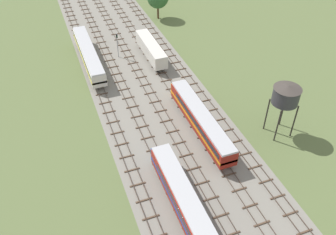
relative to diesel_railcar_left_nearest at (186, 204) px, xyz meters
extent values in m
plane|color=#5B6B3D|center=(4.44, 34.94, -2.60)|extent=(480.00, 480.00, 0.00)
cube|color=gray|center=(4.44, 34.94, -2.59)|extent=(21.76, 176.00, 0.01)
cube|color=#47382D|center=(-5.16, 35.94, -2.38)|extent=(0.07, 126.00, 0.15)
cube|color=#47382D|center=(-3.72, 35.94, -2.38)|extent=(0.07, 126.00, 0.15)
cube|color=brown|center=(-4.44, 1.44, -2.53)|extent=(2.40, 0.22, 0.14)
cube|color=brown|center=(-4.44, 4.44, -2.53)|extent=(2.40, 0.22, 0.14)
cube|color=brown|center=(-4.44, 7.44, -2.53)|extent=(2.40, 0.22, 0.14)
cube|color=brown|center=(-4.44, 10.44, -2.53)|extent=(2.40, 0.22, 0.14)
cube|color=brown|center=(-4.44, 13.44, -2.53)|extent=(2.40, 0.22, 0.14)
cube|color=brown|center=(-4.44, 16.44, -2.53)|extent=(2.40, 0.22, 0.14)
cube|color=brown|center=(-4.44, 19.44, -2.53)|extent=(2.40, 0.22, 0.14)
cube|color=brown|center=(-4.44, 22.44, -2.53)|extent=(2.40, 0.22, 0.14)
cube|color=brown|center=(-4.44, 25.44, -2.53)|extent=(2.40, 0.22, 0.14)
cube|color=brown|center=(-4.44, 28.44, -2.53)|extent=(2.40, 0.22, 0.14)
cube|color=brown|center=(-4.44, 31.44, -2.53)|extent=(2.40, 0.22, 0.14)
cube|color=brown|center=(-4.44, 34.44, -2.53)|extent=(2.40, 0.22, 0.14)
cube|color=brown|center=(-4.44, 37.44, -2.53)|extent=(2.40, 0.22, 0.14)
cube|color=brown|center=(-4.44, 40.44, -2.53)|extent=(2.40, 0.22, 0.14)
cube|color=brown|center=(-4.44, 43.44, -2.53)|extent=(2.40, 0.22, 0.14)
cube|color=brown|center=(-4.44, 46.44, -2.53)|extent=(2.40, 0.22, 0.14)
cube|color=brown|center=(-4.44, 49.44, -2.53)|extent=(2.40, 0.22, 0.14)
cube|color=brown|center=(-4.44, 52.44, -2.53)|extent=(2.40, 0.22, 0.14)
cube|color=brown|center=(-4.44, 55.44, -2.53)|extent=(2.40, 0.22, 0.14)
cube|color=brown|center=(-4.44, 58.44, -2.53)|extent=(2.40, 0.22, 0.14)
cube|color=brown|center=(-4.44, 61.44, -2.53)|extent=(2.40, 0.22, 0.14)
cube|color=brown|center=(-4.44, 64.44, -2.53)|extent=(2.40, 0.22, 0.14)
cube|color=brown|center=(-4.44, 67.44, -2.53)|extent=(2.40, 0.22, 0.14)
cube|color=brown|center=(-4.44, 70.44, -2.53)|extent=(2.40, 0.22, 0.14)
cube|color=brown|center=(-4.44, 73.44, -2.53)|extent=(2.40, 0.22, 0.14)
cube|color=brown|center=(-4.44, 76.44, -2.53)|extent=(2.40, 0.22, 0.14)
cube|color=brown|center=(-4.44, 79.44, -2.53)|extent=(2.40, 0.22, 0.14)
cube|color=brown|center=(-4.44, 82.44, -2.53)|extent=(2.40, 0.22, 0.14)
cube|color=#47382D|center=(-0.72, 35.94, -2.38)|extent=(0.07, 126.00, 0.15)
cube|color=#47382D|center=(0.72, 35.94, -2.38)|extent=(0.07, 126.00, 0.15)
cube|color=brown|center=(0.00, -1.56, -2.53)|extent=(2.40, 0.22, 0.14)
cube|color=brown|center=(0.00, 1.44, -2.53)|extent=(2.40, 0.22, 0.14)
cube|color=brown|center=(0.00, 4.44, -2.53)|extent=(2.40, 0.22, 0.14)
cube|color=brown|center=(0.00, 7.44, -2.53)|extent=(2.40, 0.22, 0.14)
cube|color=brown|center=(0.00, 10.44, -2.53)|extent=(2.40, 0.22, 0.14)
cube|color=brown|center=(0.00, 13.44, -2.53)|extent=(2.40, 0.22, 0.14)
cube|color=brown|center=(0.00, 16.44, -2.53)|extent=(2.40, 0.22, 0.14)
cube|color=brown|center=(0.00, 19.44, -2.53)|extent=(2.40, 0.22, 0.14)
cube|color=brown|center=(0.00, 22.44, -2.53)|extent=(2.40, 0.22, 0.14)
cube|color=brown|center=(0.00, 25.44, -2.53)|extent=(2.40, 0.22, 0.14)
cube|color=brown|center=(0.00, 28.44, -2.53)|extent=(2.40, 0.22, 0.14)
cube|color=brown|center=(0.00, 31.44, -2.53)|extent=(2.40, 0.22, 0.14)
cube|color=brown|center=(0.00, 34.44, -2.53)|extent=(2.40, 0.22, 0.14)
cube|color=brown|center=(0.00, 37.44, -2.53)|extent=(2.40, 0.22, 0.14)
cube|color=brown|center=(0.00, 40.44, -2.53)|extent=(2.40, 0.22, 0.14)
cube|color=brown|center=(0.00, 43.44, -2.53)|extent=(2.40, 0.22, 0.14)
cube|color=brown|center=(0.00, 46.44, -2.53)|extent=(2.40, 0.22, 0.14)
cube|color=brown|center=(0.00, 49.44, -2.53)|extent=(2.40, 0.22, 0.14)
cube|color=brown|center=(0.00, 52.44, -2.53)|extent=(2.40, 0.22, 0.14)
cube|color=brown|center=(0.00, 55.44, -2.53)|extent=(2.40, 0.22, 0.14)
cube|color=brown|center=(0.00, 58.44, -2.53)|extent=(2.40, 0.22, 0.14)
cube|color=brown|center=(0.00, 61.44, -2.53)|extent=(2.40, 0.22, 0.14)
cube|color=brown|center=(0.00, 64.44, -2.53)|extent=(2.40, 0.22, 0.14)
cube|color=brown|center=(0.00, 67.44, -2.53)|extent=(2.40, 0.22, 0.14)
cube|color=brown|center=(0.00, 70.44, -2.53)|extent=(2.40, 0.22, 0.14)
cube|color=brown|center=(0.00, 73.44, -2.53)|extent=(2.40, 0.22, 0.14)
cube|color=brown|center=(0.00, 76.44, -2.53)|extent=(2.40, 0.22, 0.14)
cube|color=brown|center=(0.00, 79.44, -2.53)|extent=(2.40, 0.22, 0.14)
cube|color=#47382D|center=(3.72, 35.94, -2.38)|extent=(0.07, 126.00, 0.15)
cube|color=#47382D|center=(5.16, 35.94, -2.38)|extent=(0.07, 126.00, 0.15)
cube|color=brown|center=(4.44, -4.56, -2.53)|extent=(2.40, 0.22, 0.14)
cube|color=brown|center=(4.44, -1.56, -2.53)|extent=(2.40, 0.22, 0.14)
cube|color=brown|center=(4.44, 1.44, -2.53)|extent=(2.40, 0.22, 0.14)
cube|color=brown|center=(4.44, 4.44, -2.53)|extent=(2.40, 0.22, 0.14)
cube|color=brown|center=(4.44, 7.44, -2.53)|extent=(2.40, 0.22, 0.14)
cube|color=brown|center=(4.44, 10.44, -2.53)|extent=(2.40, 0.22, 0.14)
cube|color=brown|center=(4.44, 13.44, -2.53)|extent=(2.40, 0.22, 0.14)
cube|color=brown|center=(4.44, 16.44, -2.53)|extent=(2.40, 0.22, 0.14)
cube|color=brown|center=(4.44, 19.44, -2.53)|extent=(2.40, 0.22, 0.14)
cube|color=brown|center=(4.44, 22.44, -2.53)|extent=(2.40, 0.22, 0.14)
cube|color=brown|center=(4.44, 25.44, -2.53)|extent=(2.40, 0.22, 0.14)
cube|color=brown|center=(4.44, 28.44, -2.53)|extent=(2.40, 0.22, 0.14)
cube|color=brown|center=(4.44, 31.44, -2.53)|extent=(2.40, 0.22, 0.14)
cube|color=brown|center=(4.44, 34.44, -2.53)|extent=(2.40, 0.22, 0.14)
cube|color=brown|center=(4.44, 37.44, -2.53)|extent=(2.40, 0.22, 0.14)
cube|color=brown|center=(4.44, 40.44, -2.53)|extent=(2.40, 0.22, 0.14)
cube|color=brown|center=(4.44, 43.44, -2.53)|extent=(2.40, 0.22, 0.14)
cube|color=brown|center=(4.44, 46.44, -2.53)|extent=(2.40, 0.22, 0.14)
cube|color=brown|center=(4.44, 49.44, -2.53)|extent=(2.40, 0.22, 0.14)
cube|color=brown|center=(4.44, 52.44, -2.53)|extent=(2.40, 0.22, 0.14)
cube|color=brown|center=(4.44, 55.44, -2.53)|extent=(2.40, 0.22, 0.14)
cube|color=brown|center=(4.44, 58.44, -2.53)|extent=(2.40, 0.22, 0.14)
cube|color=brown|center=(4.44, 61.44, -2.53)|extent=(2.40, 0.22, 0.14)
cube|color=brown|center=(4.44, 64.44, -2.53)|extent=(2.40, 0.22, 0.14)
cube|color=brown|center=(4.44, 67.44, -2.53)|extent=(2.40, 0.22, 0.14)
cube|color=brown|center=(4.44, 70.44, -2.53)|extent=(2.40, 0.22, 0.14)
cube|color=brown|center=(4.44, 73.44, -2.53)|extent=(2.40, 0.22, 0.14)
cube|color=brown|center=(4.44, 76.44, -2.53)|extent=(2.40, 0.22, 0.14)
cube|color=brown|center=(4.44, 79.44, -2.53)|extent=(2.40, 0.22, 0.14)
cube|color=#47382D|center=(8.16, 35.94, -2.38)|extent=(0.07, 126.00, 0.15)
cube|color=#47382D|center=(9.60, 35.94, -2.38)|extent=(0.07, 126.00, 0.15)
cube|color=brown|center=(8.88, -4.56, -2.53)|extent=(2.40, 0.22, 0.14)
cube|color=brown|center=(8.88, -1.56, -2.53)|extent=(2.40, 0.22, 0.14)
cube|color=brown|center=(8.88, 1.44, -2.53)|extent=(2.40, 0.22, 0.14)
cube|color=brown|center=(8.88, 4.44, -2.53)|extent=(2.40, 0.22, 0.14)
cube|color=brown|center=(8.88, 7.44, -2.53)|extent=(2.40, 0.22, 0.14)
cube|color=brown|center=(8.88, 10.44, -2.53)|extent=(2.40, 0.22, 0.14)
cube|color=brown|center=(8.88, 13.44, -2.53)|extent=(2.40, 0.22, 0.14)
cube|color=brown|center=(8.88, 16.44, -2.53)|extent=(2.40, 0.22, 0.14)
cube|color=brown|center=(8.88, 19.44, -2.53)|extent=(2.40, 0.22, 0.14)
cube|color=brown|center=(8.88, 22.44, -2.53)|extent=(2.40, 0.22, 0.14)
cube|color=brown|center=(8.88, 25.44, -2.53)|extent=(2.40, 0.22, 0.14)
cube|color=brown|center=(8.88, 28.44, -2.53)|extent=(2.40, 0.22, 0.14)
cube|color=brown|center=(8.88, 31.44, -2.53)|extent=(2.40, 0.22, 0.14)
cube|color=brown|center=(8.88, 34.44, -2.53)|extent=(2.40, 0.22, 0.14)
cube|color=brown|center=(8.88, 37.44, -2.53)|extent=(2.40, 0.22, 0.14)
cube|color=brown|center=(8.88, 40.44, -2.53)|extent=(2.40, 0.22, 0.14)
cube|color=brown|center=(8.88, 43.44, -2.53)|extent=(2.40, 0.22, 0.14)
cube|color=brown|center=(8.88, 46.44, -2.53)|extent=(2.40, 0.22, 0.14)
cube|color=brown|center=(8.88, 49.44, -2.53)|extent=(2.40, 0.22, 0.14)
cube|color=brown|center=(8.88, 52.44, -2.53)|extent=(2.40, 0.22, 0.14)
cube|color=brown|center=(8.88, 55.44, -2.53)|extent=(2.40, 0.22, 0.14)
cube|color=brown|center=(8.88, 58.44, -2.53)|extent=(2.40, 0.22, 0.14)
cube|color=brown|center=(8.88, 61.44, -2.53)|extent=(2.40, 0.22, 0.14)
cube|color=brown|center=(8.88, 64.44, -2.53)|extent=(2.40, 0.22, 0.14)
cube|color=brown|center=(8.88, 67.44, -2.53)|extent=(2.40, 0.22, 0.14)
cube|color=brown|center=(8.88, 70.44, -2.53)|extent=(2.40, 0.22, 0.14)
cube|color=brown|center=(8.88, 73.44, -2.53)|extent=(2.40, 0.22, 0.14)
cube|color=brown|center=(8.88, 76.44, -2.53)|extent=(2.40, 0.22, 0.14)
cube|color=#47382D|center=(12.60, 35.94, -2.38)|extent=(0.07, 126.00, 0.15)
cube|color=#47382D|center=(14.04, 35.94, -2.38)|extent=(0.07, 126.00, 0.15)
cube|color=brown|center=(13.32, -7.56, -2.53)|extent=(2.40, 0.22, 0.14)
cube|color=brown|center=(13.32, -4.56, -2.53)|extent=(2.40, 0.22, 0.14)
cube|color=brown|center=(13.32, -1.56, -2.53)|extent=(2.40, 0.22, 0.14)
cube|color=brown|center=(13.32, 1.44, -2.53)|extent=(2.40, 0.22, 0.14)
cube|color=brown|center=(13.32, 4.44, -2.53)|extent=(2.40, 0.22, 0.14)
cube|color=brown|center=(13.32, 7.44, -2.53)|extent=(2.40, 0.22, 0.14)
cube|color=brown|center=(13.32, 10.44, -2.53)|extent=(2.40, 0.22, 0.14)
cube|color=brown|center=(13.32, 13.44, -2.53)|extent=(2.40, 0.22, 0.14)
cube|color=brown|center=(13.32, 16.44, -2.53)|extent=(2.40, 0.22, 0.14)
cube|color=brown|center=(13.32, 19.44, -2.53)|extent=(2.40, 0.22, 0.14)
cube|color=brown|center=(13.32, 22.44, -2.53)|extent=(2.40, 0.22, 0.14)
cube|color=brown|center=(13.32, 25.44, -2.53)|extent=(2.40, 0.22, 0.14)
cube|color=brown|center=(13.32, 28.44, -2.53)|extent=(2.40, 0.22, 0.14)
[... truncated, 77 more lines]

